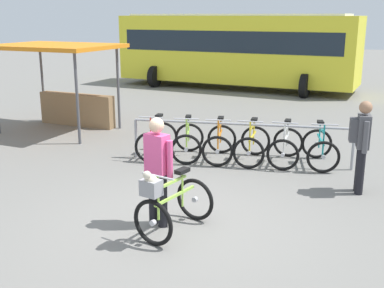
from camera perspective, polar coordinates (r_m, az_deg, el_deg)
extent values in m
plane|color=slate|center=(7.32, -2.22, -9.45)|extent=(80.00, 80.00, 0.00)
cylinder|color=#99999E|center=(10.54, -6.68, 0.64)|extent=(0.06, 0.06, 0.85)
cylinder|color=#99999E|center=(10.14, 18.63, -0.64)|extent=(0.06, 0.06, 0.85)
cylinder|color=#99999E|center=(9.98, 5.79, 2.37)|extent=(4.55, 0.27, 0.05)
torus|color=black|center=(11.08, -3.38, 0.94)|extent=(0.66, 0.08, 0.66)
cylinder|color=#B7B7BC|center=(11.08, -3.38, 0.94)|extent=(0.08, 0.06, 0.08)
torus|color=black|center=(10.14, -5.11, -0.44)|extent=(0.66, 0.08, 0.66)
cylinder|color=#B7B7BC|center=(10.14, -5.11, -0.44)|extent=(0.08, 0.06, 0.08)
cube|color=red|center=(10.55, -4.23, 1.46)|extent=(0.04, 0.92, 0.04)
cube|color=red|center=(10.46, -4.34, 2.59)|extent=(0.04, 0.61, 0.04)
cylinder|color=red|center=(10.71, -3.93, 1.94)|extent=(0.03, 0.03, 0.55)
cube|color=black|center=(10.65, -3.95, 3.39)|extent=(0.12, 0.24, 0.06)
cylinder|color=red|center=(10.18, -4.92, 1.45)|extent=(0.03, 0.03, 0.63)
cylinder|color=#B7B7BC|center=(10.11, -4.96, 3.18)|extent=(0.52, 0.03, 0.03)
torus|color=black|center=(10.94, -0.31, 0.78)|extent=(0.66, 0.18, 0.66)
cylinder|color=#B7B7BC|center=(10.94, -0.31, 0.78)|extent=(0.09, 0.07, 0.08)
torus|color=black|center=(9.96, -0.71, -0.68)|extent=(0.66, 0.18, 0.66)
cylinder|color=#B7B7BC|center=(9.96, -0.71, -0.68)|extent=(0.09, 0.07, 0.08)
cube|color=#9ED14C|center=(10.39, -0.50, 1.28)|extent=(0.20, 0.91, 0.04)
cube|color=#9ED14C|center=(10.29, -0.53, 2.43)|extent=(0.15, 0.61, 0.04)
cylinder|color=#9ED14C|center=(10.56, -0.43, 1.79)|extent=(0.03, 0.03, 0.55)
cube|color=black|center=(10.50, -0.44, 3.25)|extent=(0.16, 0.26, 0.06)
cylinder|color=#9ED14C|center=(9.99, -0.66, 1.25)|extent=(0.03, 0.03, 0.63)
cylinder|color=#B7B7BC|center=(9.92, -0.67, 3.02)|extent=(0.52, 0.12, 0.03)
torus|color=black|center=(10.82, 3.55, 0.59)|extent=(0.66, 0.13, 0.66)
cylinder|color=#B7B7BC|center=(10.82, 3.55, 0.59)|extent=(0.09, 0.07, 0.08)
torus|color=black|center=(9.84, 3.03, -0.88)|extent=(0.66, 0.13, 0.66)
cylinder|color=#B7B7BC|center=(9.84, 3.03, -0.88)|extent=(0.09, 0.07, 0.08)
cube|color=orange|center=(10.28, 3.32, 1.10)|extent=(0.13, 0.92, 0.04)
cube|color=orange|center=(10.18, 3.31, 2.26)|extent=(0.10, 0.61, 0.04)
cylinder|color=orange|center=(10.44, 3.42, 1.61)|extent=(0.03, 0.03, 0.55)
cube|color=black|center=(10.38, 3.44, 3.08)|extent=(0.14, 0.25, 0.06)
cylinder|color=orange|center=(9.88, 3.13, 1.07)|extent=(0.03, 0.03, 0.63)
cylinder|color=#B7B7BC|center=(9.81, 3.15, 2.85)|extent=(0.52, 0.08, 0.03)
torus|color=black|center=(10.75, 7.56, 0.39)|extent=(0.66, 0.09, 0.66)
cylinder|color=#B7B7BC|center=(10.75, 7.56, 0.39)|extent=(0.08, 0.06, 0.08)
torus|color=black|center=(9.78, 6.74, -1.08)|extent=(0.66, 0.09, 0.66)
cylinder|color=#B7B7BC|center=(9.78, 6.74, -1.08)|extent=(0.08, 0.06, 0.08)
cube|color=yellow|center=(10.21, 7.21, 0.91)|extent=(0.05, 0.92, 0.04)
cube|color=yellow|center=(10.11, 7.22, 2.08)|extent=(0.05, 0.61, 0.04)
cylinder|color=yellow|center=(10.37, 7.37, 1.41)|extent=(0.03, 0.03, 0.55)
cube|color=black|center=(10.31, 7.42, 2.90)|extent=(0.12, 0.24, 0.06)
cylinder|color=yellow|center=(9.81, 6.91, 0.88)|extent=(0.03, 0.03, 0.63)
cylinder|color=#B7B7BC|center=(9.74, 6.97, 2.67)|extent=(0.52, 0.04, 0.03)
torus|color=black|center=(10.73, 11.38, 0.19)|extent=(0.66, 0.12, 0.66)
cylinder|color=#B7B7BC|center=(10.73, 11.38, 0.19)|extent=(0.08, 0.07, 0.08)
torus|color=black|center=(9.75, 10.75, -1.29)|extent=(0.66, 0.12, 0.66)
cylinder|color=#B7B7BC|center=(9.75, 10.75, -1.29)|extent=(0.08, 0.07, 0.08)
cube|color=silver|center=(10.19, 11.14, 0.71)|extent=(0.08, 0.92, 0.04)
cube|color=silver|center=(10.08, 11.18, 1.88)|extent=(0.07, 0.61, 0.04)
cylinder|color=silver|center=(10.35, 11.27, 1.22)|extent=(0.03, 0.03, 0.55)
cube|color=black|center=(10.29, 11.35, 2.70)|extent=(0.13, 0.25, 0.06)
cylinder|color=silver|center=(9.79, 10.92, 0.68)|extent=(0.03, 0.03, 0.63)
cylinder|color=#B7B7BC|center=(9.72, 11.01, 2.48)|extent=(0.52, 0.06, 0.03)
torus|color=black|center=(10.76, 14.64, 0.03)|extent=(0.67, 0.16, 0.66)
cylinder|color=#B7B7BC|center=(10.76, 14.64, 0.03)|extent=(0.09, 0.07, 0.08)
torus|color=black|center=(9.78, 15.36, -1.52)|extent=(0.67, 0.16, 0.66)
cylinder|color=#B7B7BC|center=(9.78, 15.36, -1.52)|extent=(0.09, 0.07, 0.08)
cube|color=teal|center=(10.21, 15.07, 0.50)|extent=(0.15, 0.92, 0.04)
cube|color=teal|center=(10.11, 15.19, 1.67)|extent=(0.11, 0.61, 0.04)
cylinder|color=teal|center=(10.38, 14.96, 1.03)|extent=(0.03, 0.03, 0.55)
cube|color=black|center=(10.32, 15.06, 2.51)|extent=(0.15, 0.25, 0.06)
cylinder|color=teal|center=(9.82, 15.39, 0.44)|extent=(0.03, 0.03, 0.63)
cylinder|color=#B7B7BC|center=(9.75, 15.52, 2.24)|extent=(0.52, 0.09, 0.03)
torus|color=black|center=(7.32, 0.35, -6.62)|extent=(0.64, 0.28, 0.66)
cylinder|color=#B7B7BC|center=(7.32, 0.35, -6.62)|extent=(0.10, 0.08, 0.08)
torus|color=black|center=(6.57, -4.67, -9.33)|extent=(0.64, 0.28, 0.66)
cylinder|color=#B7B7BC|center=(6.57, -4.67, -9.33)|extent=(0.10, 0.08, 0.08)
cube|color=#9ED14C|center=(6.85, -2.04, -6.18)|extent=(0.35, 0.87, 0.04)
cube|color=#9ED14C|center=(6.74, -2.30, -4.52)|extent=(0.24, 0.59, 0.04)
cylinder|color=#9ED14C|center=(6.97, -1.15, -5.34)|extent=(0.03, 0.03, 0.55)
cube|color=black|center=(6.88, -1.16, -3.20)|extent=(0.19, 0.27, 0.06)
cylinder|color=#9ED14C|center=(6.53, -4.06, -6.45)|extent=(0.03, 0.03, 0.63)
cylinder|color=#B7B7BC|center=(6.42, -4.11, -3.84)|extent=(0.50, 0.20, 0.03)
cube|color=gray|center=(6.36, -4.89, -5.21)|extent=(0.31, 0.28, 0.22)
ellipsoid|color=beige|center=(6.33, -4.91, -4.36)|extent=(0.22, 0.21, 0.16)
sphere|color=beige|center=(6.23, -5.40, -3.69)|extent=(0.11, 0.11, 0.11)
cylinder|color=black|center=(7.20, -4.62, -6.39)|extent=(0.14, 0.14, 0.82)
cylinder|color=black|center=(7.09, -3.52, -6.72)|extent=(0.14, 0.14, 0.82)
cube|color=#E54C8C|center=(6.91, -4.18, -1.16)|extent=(0.39, 0.32, 0.58)
cylinder|color=#E54C8C|center=(7.08, -5.42, -1.21)|extent=(0.09, 0.09, 0.55)
cylinder|color=#E54C8C|center=(6.81, -2.66, -1.83)|extent=(0.09, 0.09, 0.55)
sphere|color=beige|center=(6.81, -4.25, 2.24)|extent=(0.22, 0.22, 0.22)
cylinder|color=black|center=(8.98, 19.29, -2.80)|extent=(0.14, 0.14, 0.82)
cylinder|color=black|center=(8.81, 19.40, -3.15)|extent=(0.14, 0.14, 0.82)
cube|color=#4C4C51|center=(8.71, 19.74, 1.41)|extent=(0.20, 0.34, 0.58)
cylinder|color=#4C4C51|center=(8.94, 19.70, 1.42)|extent=(0.09, 0.09, 0.55)
cylinder|color=#4C4C51|center=(8.52, 19.99, 0.74)|extent=(0.09, 0.09, 0.55)
sphere|color=#9E7051|center=(8.63, 19.99, 4.12)|extent=(0.22, 0.22, 0.22)
cube|color=#3F3F44|center=(8.69, 18.71, 1.61)|extent=(0.14, 0.26, 0.40)
cube|color=yellow|center=(20.63, 5.24, 11.22)|extent=(10.30, 4.44, 2.70)
cube|color=#19232D|center=(20.61, 5.27, 12.19)|extent=(9.52, 4.30, 0.84)
cube|color=silver|center=(20.58, 5.34, 15.08)|extent=(9.27, 4.00, 0.08)
cylinder|color=black|center=(21.00, -4.47, 8.01)|extent=(0.42, 0.93, 0.90)
cylinder|color=black|center=(23.18, -1.36, 8.73)|extent=(0.42, 0.93, 0.90)
cylinder|color=black|center=(18.65, 13.24, 6.76)|extent=(0.42, 0.93, 0.90)
cylinder|color=black|center=(21.07, 14.76, 7.59)|extent=(0.42, 0.93, 0.90)
cylinder|color=#4C4C51|center=(14.77, -17.37, 6.90)|extent=(0.07, 0.07, 2.20)
cylinder|color=#4C4C51|center=(13.22, -8.77, 6.51)|extent=(0.07, 0.07, 2.20)
cylinder|color=#4C4C51|center=(11.76, -13.51, 5.21)|extent=(0.07, 0.07, 2.20)
cube|color=orange|center=(13.14, -16.01, 11.11)|extent=(3.45, 2.80, 0.10)
cube|color=olive|center=(13.94, -13.52, 4.01)|extent=(2.36, 0.70, 0.90)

